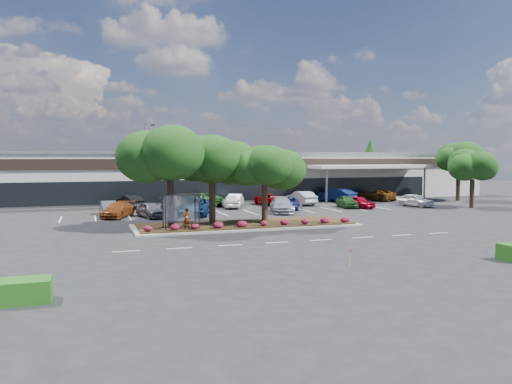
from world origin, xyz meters
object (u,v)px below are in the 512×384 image
object	(u,v)px
survey_stake	(350,255)
car_0	(109,208)
light_pole	(146,168)
car_1	(118,210)

from	to	relation	value
survey_stake	car_0	xyz separation A→B (m)	(-10.73, 27.72, 0.07)
survey_stake	car_0	size ratio (longest dim) A/B	0.23
light_pole	car_1	bearing A→B (deg)	-106.43
car_1	survey_stake	bearing A→B (deg)	-44.19
light_pole	car_0	size ratio (longest dim) A/B	2.37
light_pole	survey_stake	size ratio (longest dim) A/B	10.39
light_pole	car_0	distance (m)	13.73
survey_stake	car_0	bearing A→B (deg)	111.17
car_0	light_pole	bearing A→B (deg)	62.54
car_1	light_pole	bearing A→B (deg)	98.04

